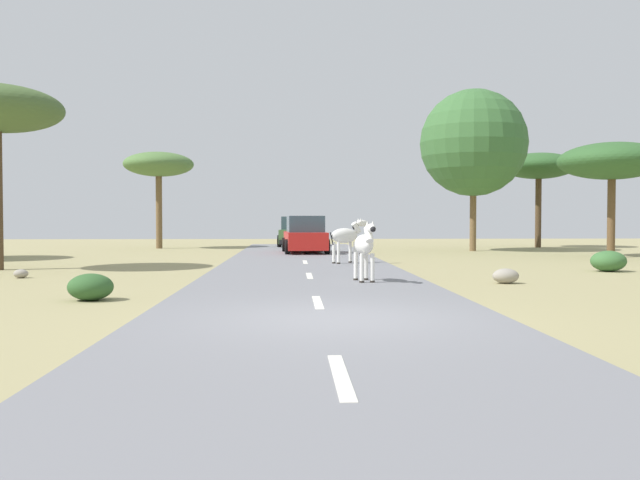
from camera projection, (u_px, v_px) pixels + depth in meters
The scene contains 15 objects.
ground_plane at pixel (336, 321), 10.77m from camera, with size 90.00×90.00×0.00m, color #998E60.
road at pixel (323, 319), 10.76m from camera, with size 6.00×64.00×0.05m, color slate.
lane_markings at pixel (326, 328), 9.76m from camera, with size 0.16×56.00×0.01m.
zebra_0 at pixel (365, 245), 16.97m from camera, with size 0.55×1.64×1.55m.
zebra_2 at pixel (347, 236), 24.15m from camera, with size 1.56×1.14×1.63m.
car_0 at pixel (305, 236), 31.70m from camera, with size 2.22×4.44×1.74m.
car_1 at pixel (296, 232), 39.69m from camera, with size 2.18×4.42×1.74m.
tree_2 at pixel (539, 167), 38.78m from camera, with size 4.27×4.27×5.46m.
tree_3 at pixel (474, 143), 34.38m from camera, with size 5.47×5.47×8.28m.
tree_4 at pixel (159, 165), 37.42m from camera, with size 3.87×3.87×5.38m.
tree_6 at pixel (612, 162), 28.59m from camera, with size 4.49×4.49×4.90m.
bush_0 at pixel (608, 261), 20.93m from camera, with size 1.09×0.98×0.65m, color #386633.
bush_1 at pixel (91, 287), 13.47m from camera, with size 0.90×0.81×0.54m, color #2D5628.
rock_2 at pixel (21, 274), 18.61m from camera, with size 0.39×0.35×0.25m, color gray.
rock_3 at pixel (506, 276), 17.02m from camera, with size 0.67×0.49×0.38m, color gray.
Camera 1 is at (-0.70, -10.71, 1.63)m, focal length 37.72 mm.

